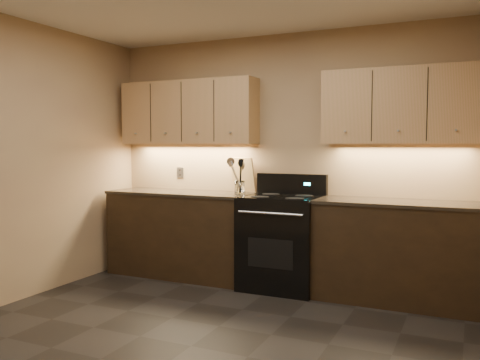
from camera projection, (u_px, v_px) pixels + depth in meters
The scene contains 15 objects.
floor at pixel (191, 346), 3.64m from camera, with size 4.00×4.00×0.00m, color black.
wall_back at pixel (286, 158), 5.36m from camera, with size 4.00×0.04×2.60m, color tan.
counter_left at pixel (182, 233), 5.61m from camera, with size 1.62×0.62×0.93m.
counter_right at pixel (396, 251), 4.66m from camera, with size 1.46×0.62×0.93m.
stove at pixel (282, 241), 5.10m from camera, with size 0.76×0.68×1.14m.
upper_cab_left at pixel (188, 113), 5.65m from camera, with size 1.60×0.30×0.70m, color tan.
upper_cab_right at pixel (401, 106), 4.70m from camera, with size 1.44×0.30×0.70m, color tan.
outlet_plate at pixel (180, 172), 5.91m from camera, with size 0.09×0.01×0.12m, color #B2B5BA.
utensil_crock at pixel (240, 188), 5.33m from camera, with size 0.11×0.11×0.14m.
cutting_board at pixel (243, 175), 5.54m from camera, with size 0.30×0.02×0.38m, color tan.
wooden_spoon at pixel (237, 177), 5.32m from camera, with size 0.06×0.06×0.31m, color tan, non-canonical shape.
black_spoon at pixel (240, 175), 5.35m from camera, with size 0.06×0.06×0.35m, color black, non-canonical shape.
black_turner at pixel (240, 175), 5.31m from camera, with size 0.08×0.08×0.37m, color black, non-canonical shape.
steel_spatula at pixel (242, 175), 5.31m from camera, with size 0.08×0.08×0.36m, color silver, non-canonical shape.
steel_skimmer at pixel (243, 175), 5.30m from camera, with size 0.09×0.09×0.37m, color silver, non-canonical shape.
Camera 1 is at (1.80, -3.08, 1.44)m, focal length 38.00 mm.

